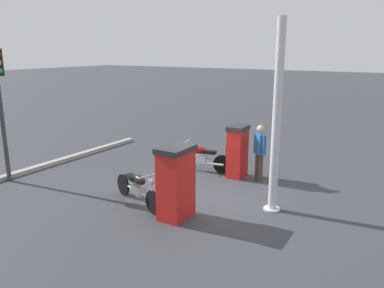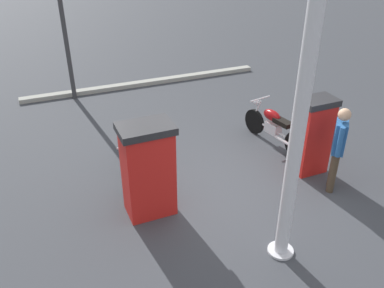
{
  "view_description": "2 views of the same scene",
  "coord_description": "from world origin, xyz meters",
  "px_view_note": "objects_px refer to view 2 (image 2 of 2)",
  "views": [
    {
      "loc": [
        -4.55,
        8.35,
        3.75
      ],
      "look_at": [
        0.65,
        -0.31,
        1.21
      ],
      "focal_mm": 35.49,
      "sensor_mm": 36.0,
      "label": 1
    },
    {
      "loc": [
        -5.58,
        3.17,
        4.56
      ],
      "look_at": [
        0.61,
        0.57,
        0.71
      ],
      "focal_mm": 38.09,
      "sensor_mm": 36.0,
      "label": 2
    }
  ],
  "objects_px": {
    "fuel_pump_near": "(313,135)",
    "canopy_support_pole": "(298,128)",
    "fuel_pump_far": "(148,169)",
    "motorcycle_far_pump": "(137,153)",
    "attendant_person": "(338,145)",
    "roadside_traffic_light": "(60,4)",
    "motorcycle_near_pump": "(274,126)"
  },
  "relations": [
    {
      "from": "fuel_pump_near",
      "to": "canopy_support_pole",
      "type": "height_order",
      "value": "canopy_support_pole"
    },
    {
      "from": "fuel_pump_far",
      "to": "motorcycle_far_pump",
      "type": "relative_size",
      "value": 0.88
    },
    {
      "from": "motorcycle_far_pump",
      "to": "attendant_person",
      "type": "distance_m",
      "value": 3.74
    },
    {
      "from": "motorcycle_far_pump",
      "to": "roadside_traffic_light",
      "type": "height_order",
      "value": "roadside_traffic_light"
    },
    {
      "from": "fuel_pump_far",
      "to": "motorcycle_far_pump",
      "type": "distance_m",
      "value": 1.29
    },
    {
      "from": "roadside_traffic_light",
      "to": "canopy_support_pole",
      "type": "xyz_separation_m",
      "value": [
        -7.19,
        -2.01,
        -0.42
      ]
    },
    {
      "from": "motorcycle_near_pump",
      "to": "attendant_person",
      "type": "relative_size",
      "value": 1.14
    },
    {
      "from": "motorcycle_near_pump",
      "to": "attendant_person",
      "type": "distance_m",
      "value": 1.95
    },
    {
      "from": "motorcycle_near_pump",
      "to": "canopy_support_pole",
      "type": "xyz_separation_m",
      "value": [
        -2.92,
        1.7,
        1.7
      ]
    },
    {
      "from": "fuel_pump_far",
      "to": "motorcycle_far_pump",
      "type": "bearing_deg",
      "value": -6.77
    },
    {
      "from": "fuel_pump_far",
      "to": "motorcycle_far_pump",
      "type": "xyz_separation_m",
      "value": [
        1.22,
        -0.14,
        -0.39
      ]
    },
    {
      "from": "motorcycle_near_pump",
      "to": "roadside_traffic_light",
      "type": "bearing_deg",
      "value": 40.98
    },
    {
      "from": "fuel_pump_far",
      "to": "attendant_person",
      "type": "xyz_separation_m",
      "value": [
        -0.69,
        -3.33,
        0.1
      ]
    },
    {
      "from": "roadside_traffic_light",
      "to": "canopy_support_pole",
      "type": "height_order",
      "value": "canopy_support_pole"
    },
    {
      "from": "canopy_support_pole",
      "to": "fuel_pump_near",
      "type": "bearing_deg",
      "value": -45.77
    },
    {
      "from": "motorcycle_near_pump",
      "to": "canopy_support_pole",
      "type": "bearing_deg",
      "value": 149.76
    },
    {
      "from": "fuel_pump_near",
      "to": "motorcycle_far_pump",
      "type": "distance_m",
      "value": 3.42
    },
    {
      "from": "roadside_traffic_light",
      "to": "motorcycle_near_pump",
      "type": "bearing_deg",
      "value": -139.02
    },
    {
      "from": "roadside_traffic_light",
      "to": "motorcycle_far_pump",
      "type": "bearing_deg",
      "value": -171.8
    },
    {
      "from": "motorcycle_far_pump",
      "to": "fuel_pump_near",
      "type": "bearing_deg",
      "value": -110.97
    },
    {
      "from": "canopy_support_pole",
      "to": "motorcycle_far_pump",
      "type": "bearing_deg",
      "value": 25.27
    },
    {
      "from": "attendant_person",
      "to": "fuel_pump_far",
      "type": "bearing_deg",
      "value": 78.23
    },
    {
      "from": "canopy_support_pole",
      "to": "attendant_person",
      "type": "bearing_deg",
      "value": -59.74
    },
    {
      "from": "motorcycle_near_pump",
      "to": "attendant_person",
      "type": "xyz_separation_m",
      "value": [
        -1.88,
        -0.08,
        0.51
      ]
    },
    {
      "from": "motorcycle_near_pump",
      "to": "attendant_person",
      "type": "height_order",
      "value": "attendant_person"
    },
    {
      "from": "motorcycle_near_pump",
      "to": "fuel_pump_near",
      "type": "bearing_deg",
      "value": -176.13
    },
    {
      "from": "fuel_pump_near",
      "to": "motorcycle_far_pump",
      "type": "relative_size",
      "value": 0.82
    },
    {
      "from": "fuel_pump_far",
      "to": "roadside_traffic_light",
      "type": "height_order",
      "value": "roadside_traffic_light"
    },
    {
      "from": "motorcycle_far_pump",
      "to": "roadside_traffic_light",
      "type": "distance_m",
      "value": 4.77
    },
    {
      "from": "fuel_pump_near",
      "to": "attendant_person",
      "type": "distance_m",
      "value": 0.71
    },
    {
      "from": "fuel_pump_far",
      "to": "attendant_person",
      "type": "bearing_deg",
      "value": -101.77
    },
    {
      "from": "motorcycle_near_pump",
      "to": "fuel_pump_far",
      "type": "bearing_deg",
      "value": 110.09
    }
  ]
}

